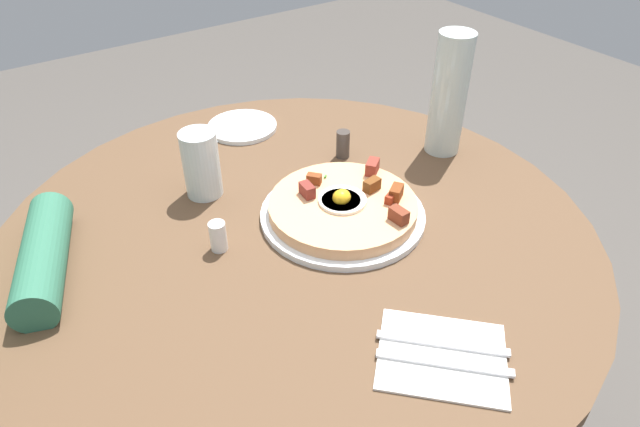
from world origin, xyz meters
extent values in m
cylinder|color=brown|center=(0.00, 0.00, 0.69)|extent=(1.04, 1.04, 0.03)
cylinder|color=#333338|center=(0.00, 0.00, 0.34)|extent=(0.12, 0.12, 0.68)
cylinder|color=#2D664C|center=(0.13, 0.38, 0.74)|extent=(0.27, 0.15, 0.07)
cylinder|color=white|center=(-0.02, -0.08, 0.71)|extent=(0.29, 0.29, 0.01)
cylinder|color=tan|center=(-0.02, -0.08, 0.73)|extent=(0.26, 0.26, 0.02)
cylinder|color=white|center=(-0.02, -0.08, 0.74)|extent=(0.07, 0.07, 0.01)
sphere|color=yellow|center=(-0.02, -0.08, 0.75)|extent=(0.03, 0.03, 0.03)
cylinder|color=white|center=(-0.02, -0.08, 0.74)|extent=(0.08, 0.08, 0.01)
sphere|color=yellow|center=(-0.02, -0.08, 0.75)|extent=(0.03, 0.03, 0.03)
cube|color=maroon|center=(0.03, -0.04, 0.75)|extent=(0.03, 0.02, 0.02)
cube|color=brown|center=(-0.02, -0.15, 0.75)|extent=(0.02, 0.03, 0.02)
cube|color=maroon|center=(-0.07, -0.15, 0.75)|extent=(0.02, 0.03, 0.02)
cube|color=maroon|center=(0.02, -0.19, 0.75)|extent=(0.04, 0.04, 0.02)
cube|color=brown|center=(0.06, -0.08, 0.75)|extent=(0.03, 0.03, 0.02)
cube|color=brown|center=(-0.06, -0.17, 0.75)|extent=(0.03, 0.04, 0.02)
cube|color=brown|center=(-0.12, -0.13, 0.75)|extent=(0.03, 0.02, 0.02)
cube|color=#387F2D|center=(-0.03, -0.11, 0.74)|extent=(0.00, 0.01, 0.00)
cube|color=#387F2D|center=(0.06, -0.10, 0.74)|extent=(0.01, 0.01, 0.00)
cube|color=#387F2D|center=(-0.02, -0.09, 0.74)|extent=(0.01, 0.00, 0.00)
cube|color=#387F2D|center=(-0.01, -0.15, 0.74)|extent=(0.01, 0.00, 0.00)
cylinder|color=white|center=(0.37, -0.09, 0.71)|extent=(0.16, 0.16, 0.01)
cube|color=white|center=(-0.35, -0.01, 0.71)|extent=(0.22, 0.22, 0.00)
cube|color=silver|center=(-0.33, -0.02, 0.71)|extent=(0.14, 0.13, 0.00)
cube|color=silver|center=(-0.36, 0.00, 0.71)|extent=(0.14, 0.13, 0.00)
cylinder|color=silver|center=(0.19, 0.08, 0.77)|extent=(0.07, 0.07, 0.13)
cylinder|color=silver|center=(0.05, -0.40, 0.83)|extent=(0.07, 0.07, 0.25)
cylinder|color=white|center=(0.03, 0.14, 0.73)|extent=(0.03, 0.03, 0.05)
cylinder|color=#3F3833|center=(0.15, -0.21, 0.74)|extent=(0.03, 0.03, 0.06)
camera|label=1|loc=(-0.65, 0.40, 1.32)|focal=31.56mm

